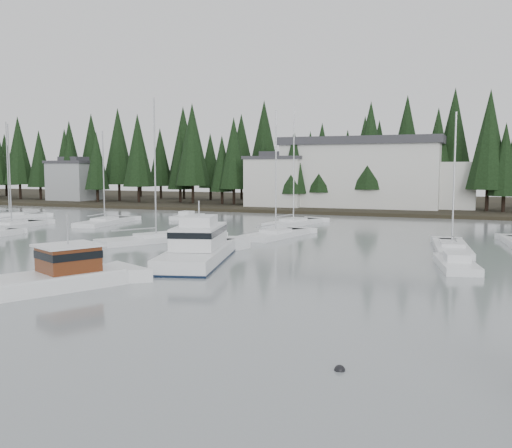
{
  "coord_description": "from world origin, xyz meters",
  "views": [
    {
      "loc": [
        12.58,
        -8.03,
        6.59
      ],
      "look_at": [
        -2.69,
        30.74,
        2.5
      ],
      "focal_mm": 40.0,
      "sensor_mm": 36.0,
      "label": 1
    }
  ],
  "objects_px": {
    "sailboat_1": "(452,251)",
    "sailboat_3": "(12,228)",
    "sailboat_7": "(276,236)",
    "runabout_3": "(187,218)",
    "sailboat_11": "(293,224)",
    "lobster_boat_brown": "(43,281)",
    "sailboat_9": "(10,218)",
    "cabin_cruiser_center": "(198,251)",
    "house_west": "(277,180)",
    "house_far_west": "(74,180)",
    "sailboat_2": "(105,224)",
    "harbor_inn": "(375,173)",
    "runabout_1": "(457,266)",
    "sailboat_6": "(156,241)"
  },
  "relations": [
    {
      "from": "house_west",
      "to": "cabin_cruiser_center",
      "type": "bearing_deg",
      "value": -76.67
    },
    {
      "from": "cabin_cruiser_center",
      "to": "sailboat_1",
      "type": "height_order",
      "value": "sailboat_1"
    },
    {
      "from": "cabin_cruiser_center",
      "to": "sailboat_3",
      "type": "bearing_deg",
      "value": 51.99
    },
    {
      "from": "sailboat_7",
      "to": "sailboat_11",
      "type": "xyz_separation_m",
      "value": [
        -2.03,
        11.9,
        0.01
      ]
    },
    {
      "from": "sailboat_2",
      "to": "sailboat_9",
      "type": "distance_m",
      "value": 16.11
    },
    {
      "from": "lobster_boat_brown",
      "to": "cabin_cruiser_center",
      "type": "bearing_deg",
      "value": 9.25
    },
    {
      "from": "sailboat_7",
      "to": "lobster_boat_brown",
      "type": "bearing_deg",
      "value": -176.57
    },
    {
      "from": "harbor_inn",
      "to": "sailboat_1",
      "type": "distance_m",
      "value": 45.37
    },
    {
      "from": "sailboat_7",
      "to": "runabout_1",
      "type": "xyz_separation_m",
      "value": [
        16.83,
        -11.77,
        0.06
      ]
    },
    {
      "from": "cabin_cruiser_center",
      "to": "sailboat_2",
      "type": "relative_size",
      "value": 1.06
    },
    {
      "from": "sailboat_2",
      "to": "lobster_boat_brown",
      "type": "bearing_deg",
      "value": -156.03
    },
    {
      "from": "house_west",
      "to": "sailboat_6",
      "type": "distance_m",
      "value": 43.28
    },
    {
      "from": "lobster_boat_brown",
      "to": "sailboat_9",
      "type": "height_order",
      "value": "sailboat_9"
    },
    {
      "from": "sailboat_7",
      "to": "runabout_3",
      "type": "xyz_separation_m",
      "value": [
        -17.4,
        14.33,
        0.06
      ]
    },
    {
      "from": "house_west",
      "to": "sailboat_7",
      "type": "xyz_separation_m",
      "value": [
        12.47,
        -35.89,
        -4.59
      ]
    },
    {
      "from": "lobster_boat_brown",
      "to": "sailboat_7",
      "type": "xyz_separation_m",
      "value": [
        3.75,
        27.1,
        -0.46
      ]
    },
    {
      "from": "sailboat_1",
      "to": "sailboat_3",
      "type": "distance_m",
      "value": 46.03
    },
    {
      "from": "sailboat_7",
      "to": "runabout_3",
      "type": "relative_size",
      "value": 2.27
    },
    {
      "from": "harbor_inn",
      "to": "sailboat_7",
      "type": "bearing_deg",
      "value": -93.75
    },
    {
      "from": "sailboat_3",
      "to": "sailboat_6",
      "type": "bearing_deg",
      "value": -109.9
    },
    {
      "from": "house_west",
      "to": "cabin_cruiser_center",
      "type": "xyz_separation_m",
      "value": [
        12.22,
        -51.55,
        -3.91
      ]
    },
    {
      "from": "sailboat_1",
      "to": "sailboat_3",
      "type": "height_order",
      "value": "sailboat_3"
    },
    {
      "from": "cabin_cruiser_center",
      "to": "runabout_3",
      "type": "bearing_deg",
      "value": 15.07
    },
    {
      "from": "house_west",
      "to": "house_far_west",
      "type": "xyz_separation_m",
      "value": [
        -42.0,
        2.0,
        -0.25
      ]
    },
    {
      "from": "sailboat_9",
      "to": "runabout_3",
      "type": "bearing_deg",
      "value": -49.07
    },
    {
      "from": "sailboat_7",
      "to": "sailboat_2",
      "type": "bearing_deg",
      "value": 89.66
    },
    {
      "from": "sailboat_3",
      "to": "sailboat_7",
      "type": "height_order",
      "value": "sailboat_7"
    },
    {
      "from": "sailboat_2",
      "to": "sailboat_7",
      "type": "relative_size",
      "value": 0.91
    },
    {
      "from": "house_far_west",
      "to": "runabout_1",
      "type": "relative_size",
      "value": 1.32
    },
    {
      "from": "lobster_boat_brown",
      "to": "house_far_west",
      "type": "bearing_deg",
      "value": 64.2
    },
    {
      "from": "cabin_cruiser_center",
      "to": "sailboat_7",
      "type": "relative_size",
      "value": 0.97
    },
    {
      "from": "cabin_cruiser_center",
      "to": "sailboat_9",
      "type": "relative_size",
      "value": 0.93
    },
    {
      "from": "sailboat_2",
      "to": "sailboat_9",
      "type": "bearing_deg",
      "value": 77.44
    },
    {
      "from": "house_west",
      "to": "cabin_cruiser_center",
      "type": "distance_m",
      "value": 53.12
    },
    {
      "from": "harbor_inn",
      "to": "runabout_3",
      "type": "bearing_deg",
      "value": -128.73
    },
    {
      "from": "harbor_inn",
      "to": "sailboat_11",
      "type": "distance_m",
      "value": 28.3
    },
    {
      "from": "harbor_inn",
      "to": "cabin_cruiser_center",
      "type": "distance_m",
      "value": 55.19
    },
    {
      "from": "sailboat_3",
      "to": "sailboat_9",
      "type": "distance_m",
      "value": 13.09
    },
    {
      "from": "lobster_boat_brown",
      "to": "sailboat_11",
      "type": "distance_m",
      "value": 39.04
    },
    {
      "from": "cabin_cruiser_center",
      "to": "house_west",
      "type": "bearing_deg",
      "value": -1.36
    },
    {
      "from": "sailboat_9",
      "to": "sailboat_11",
      "type": "distance_m",
      "value": 37.64
    },
    {
      "from": "sailboat_2",
      "to": "runabout_3",
      "type": "bearing_deg",
      "value": -38.67
    },
    {
      "from": "sailboat_1",
      "to": "runabout_1",
      "type": "relative_size",
      "value": 1.79
    },
    {
      "from": "sailboat_11",
      "to": "runabout_1",
      "type": "distance_m",
      "value": 30.27
    },
    {
      "from": "lobster_boat_brown",
      "to": "sailboat_11",
      "type": "height_order",
      "value": "sailboat_11"
    },
    {
      "from": "sailboat_9",
      "to": "runabout_1",
      "type": "relative_size",
      "value": 2.04
    },
    {
      "from": "lobster_boat_brown",
      "to": "sailboat_1",
      "type": "height_order",
      "value": "sailboat_1"
    },
    {
      "from": "harbor_inn",
      "to": "cabin_cruiser_center",
      "type": "relative_size",
      "value": 2.43
    },
    {
      "from": "sailboat_3",
      "to": "runabout_1",
      "type": "relative_size",
      "value": 1.86
    },
    {
      "from": "sailboat_1",
      "to": "cabin_cruiser_center",
      "type": "bearing_deg",
      "value": 118.92
    }
  ]
}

